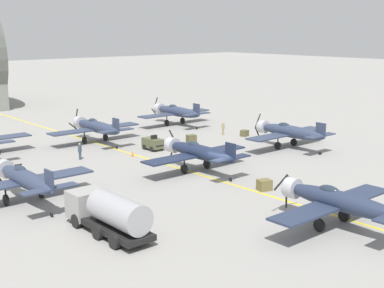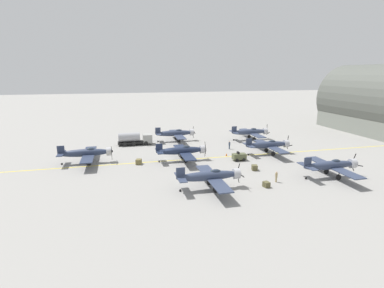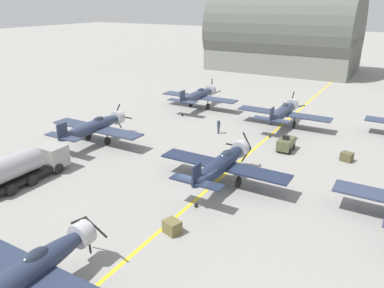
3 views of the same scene
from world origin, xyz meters
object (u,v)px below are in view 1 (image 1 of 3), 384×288
airplane_mid_left (24,179)px  supply_crate_mid_lane (191,138)px  airplane_mid_center (198,152)px  fuel_tanker (108,213)px  airplane_far_center (96,127)px  supply_crate_outboard (244,133)px  tow_tractor (153,143)px  ground_crew_walking (80,151)px  ground_crew_inspecting (223,128)px  airplane_mid_right (289,132)px  airplane_near_center (338,201)px  airplane_far_right (176,112)px  traffic_cone (133,154)px  supply_crate_by_tanker (264,185)px

airplane_mid_left → supply_crate_mid_lane: size_ratio=10.84×
airplane_mid_center → fuel_tanker: bearing=-155.7°
airplane_far_center → supply_crate_outboard: bearing=-24.7°
supply_crate_outboard → supply_crate_mid_lane: bearing=167.3°
airplane_mid_center → tow_tractor: size_ratio=4.62×
ground_crew_walking → ground_crew_inspecting: (21.35, -0.25, -0.05)m
airplane_mid_right → supply_crate_mid_lane: airplane_mid_right is taller
ground_crew_walking → tow_tractor: bearing=-8.5°
airplane_mid_right → supply_crate_outboard: airplane_mid_right is taller
airplane_far_center → supply_crate_outboard: (16.94, -9.21, -1.60)m
airplane_near_center → ground_crew_inspecting: airplane_near_center is taller
airplane_mid_center → supply_crate_mid_lane: airplane_mid_center is taller
airplane_far_right → tow_tractor: bearing=-131.1°
airplane_mid_left → ground_crew_inspecting: bearing=27.1°
ground_crew_inspecting → airplane_mid_left: bearing=-162.8°
tow_tractor → traffic_cone: bearing=-161.4°
airplane_near_center → airplane_mid_right: same height
airplane_mid_right → traffic_cone: 18.64m
airplane_mid_center → ground_crew_walking: 13.76m
airplane_mid_left → ground_crew_inspecting: (32.04, 9.92, -1.07)m
fuel_tanker → tow_tractor: fuel_tanker is taller
airplane_far_right → airplane_mid_center: (-15.01, -21.81, 0.00)m
airplane_mid_center → fuel_tanker: 17.56m
airplane_near_center → airplane_far_right: 43.49m
airplane_mid_right → supply_crate_by_tanker: 17.76m
airplane_far_center → tow_tractor: airplane_far_center is taller
airplane_far_right → traffic_cone: bearing=-135.4°
airplane_near_center → airplane_mid_right: 26.07m
airplane_far_center → supply_crate_by_tanker: bearing=-84.7°
tow_tractor → airplane_near_center: bearing=-100.3°
supply_crate_mid_lane → tow_tractor: bearing=-177.0°
tow_tractor → ground_crew_walking: ground_crew_walking is taller
airplane_mid_left → tow_tractor: size_ratio=4.62×
airplane_near_center → airplane_far_right: size_ratio=1.00×
tow_tractor → supply_crate_outboard: size_ratio=2.65×
airplane_mid_center → ground_crew_walking: airplane_mid_center is taller
airplane_mid_right → airplane_mid_left: size_ratio=1.00×
airplane_mid_right → airplane_mid_center: bearing=-162.9°
fuel_tanker → ground_crew_walking: fuel_tanker is taller
airplane_far_center → ground_crew_walking: bearing=-128.7°
airplane_near_center → supply_crate_by_tanker: airplane_near_center is taller
airplane_far_right → airplane_mid_left: size_ratio=1.00×
airplane_mid_left → supply_crate_by_tanker: (17.33, -10.46, -1.53)m
airplane_near_center → supply_crate_by_tanker: 10.02m
supply_crate_by_tanker → supply_crate_outboard: 24.17m
supply_crate_mid_lane → traffic_cone: supply_crate_mid_lane is taller
supply_crate_outboard → traffic_cone: (-17.77, 0.16, -0.13)m
airplane_near_center → airplane_far_right: bearing=62.1°
supply_crate_mid_lane → supply_crate_outboard: supply_crate_mid_lane is taller
airplane_mid_right → airplane_mid_left: 32.27m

